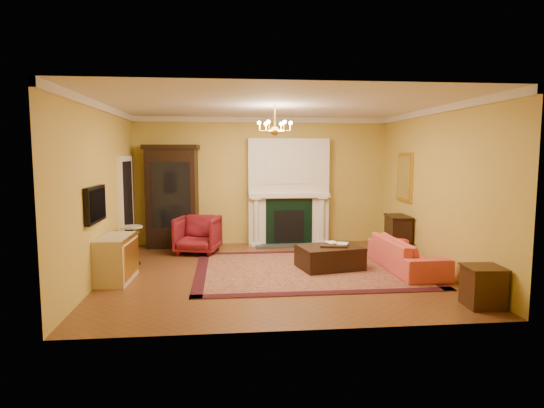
{
  "coord_description": "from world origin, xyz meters",
  "views": [
    {
      "loc": [
        -0.87,
        -8.04,
        2.16
      ],
      "look_at": [
        -0.02,
        0.3,
        1.22
      ],
      "focal_mm": 30.0,
      "sensor_mm": 36.0,
      "label": 1
    }
  ],
  "objects": [
    {
      "name": "china_cabinet",
      "position": [
        -2.1,
        2.49,
        1.13
      ],
      "size": [
        1.17,
        0.61,
        2.25
      ],
      "primitive_type": "cube",
      "rotation": [
        0.0,
        0.0,
        -0.09
      ],
      "color": "black",
      "rests_on": "floor"
    },
    {
      "name": "doorway",
      "position": [
        -2.95,
        1.7,
        1.05
      ],
      "size": [
        0.08,
        1.05,
        2.1
      ],
      "color": "white",
      "rests_on": "wall_left"
    },
    {
      "name": "wall_front",
      "position": [
        0.0,
        -2.76,
        1.5
      ],
      "size": [
        6.0,
        0.02,
        3.0
      ],
      "primitive_type": "cube",
      "color": "gold",
      "rests_on": "floor"
    },
    {
      "name": "topiary_left",
      "position": [
        -0.18,
        2.53,
        1.48
      ],
      "size": [
        0.17,
        0.17,
        0.45
      ],
      "color": "tan",
      "rests_on": "fireplace"
    },
    {
      "name": "coral_sofa",
      "position": [
        2.45,
        -0.08,
        0.4
      ],
      "size": [
        0.64,
        2.05,
        0.8
      ],
      "primitive_type": "imported",
      "rotation": [
        0.0,
        0.0,
        1.59
      ],
      "color": "#CE4841",
      "rests_on": "floor"
    },
    {
      "name": "wall_left",
      "position": [
        -3.01,
        0.0,
        1.5
      ],
      "size": [
        0.02,
        5.5,
        3.0
      ],
      "primitive_type": "cube",
      "color": "gold",
      "rests_on": "floor"
    },
    {
      "name": "tv_panel",
      "position": [
        -2.95,
        -0.6,
        1.35
      ],
      "size": [
        0.09,
        0.95,
        0.58
      ],
      "color": "black",
      "rests_on": "wall_left"
    },
    {
      "name": "wall_back",
      "position": [
        0.0,
        2.76,
        1.5
      ],
      "size": [
        6.0,
        0.02,
        3.0
      ],
      "primitive_type": "cube",
      "color": "gold",
      "rests_on": "floor"
    },
    {
      "name": "oriental_rug",
      "position": [
        0.64,
        0.13,
        0.01
      ],
      "size": [
        4.16,
        3.12,
        0.02
      ],
      "primitive_type": "cube",
      "rotation": [
        0.0,
        0.0,
        0.0
      ],
      "color": "#400D0E",
      "rests_on": "floor"
    },
    {
      "name": "wall_right",
      "position": [
        3.01,
        0.0,
        1.5
      ],
      "size": [
        0.02,
        5.5,
        3.0
      ],
      "primitive_type": "cube",
      "color": "gold",
      "rests_on": "floor"
    },
    {
      "name": "topiary_right",
      "position": [
        1.29,
        2.53,
        1.47
      ],
      "size": [
        0.16,
        0.16,
        0.44
      ],
      "color": "tan",
      "rests_on": "fireplace"
    },
    {
      "name": "pedestal_table",
      "position": [
        -2.7,
        0.86,
        0.44
      ],
      "size": [
        0.43,
        0.43,
        0.76
      ],
      "color": "black",
      "rests_on": "floor"
    },
    {
      "name": "chandelier",
      "position": [
        -0.0,
        0.0,
        2.61
      ],
      "size": [
        0.63,
        0.55,
        0.53
      ],
      "color": "gold",
      "rests_on": "ceiling"
    },
    {
      "name": "book_a",
      "position": [
        1.02,
        0.22,
        0.6
      ],
      "size": [
        0.19,
        0.07,
        0.26
      ],
      "primitive_type": "imported",
      "rotation": [
        0.0,
        0.0,
        0.27
      ],
      "color": "gray",
      "rests_on": "ottoman_tray"
    },
    {
      "name": "wingback_armchair",
      "position": [
        -1.49,
        1.76,
        0.45
      ],
      "size": [
        1.04,
        1.0,
        0.89
      ],
      "primitive_type": "imported",
      "rotation": [
        0.0,
        0.0,
        -0.24
      ],
      "color": "maroon",
      "rests_on": "floor"
    },
    {
      "name": "floor",
      "position": [
        0.0,
        0.0,
        -0.01
      ],
      "size": [
        6.0,
        5.5,
        0.02
      ],
      "primitive_type": "cube",
      "color": "brown",
      "rests_on": "ground"
    },
    {
      "name": "end_table",
      "position": [
        2.72,
        -2.15,
        0.28
      ],
      "size": [
        0.51,
        0.51,
        0.55
      ],
      "primitive_type": "cube",
      "rotation": [
        0.0,
        0.0,
        -0.07
      ],
      "color": "#321D0D",
      "rests_on": "floor"
    },
    {
      "name": "ceiling",
      "position": [
        0.0,
        0.0,
        3.01
      ],
      "size": [
        6.0,
        5.5,
        0.02
      ],
      "primitive_type": "cube",
      "color": "silver",
      "rests_on": "wall_back"
    },
    {
      "name": "crown_molding",
      "position": [
        0.0,
        0.96,
        2.94
      ],
      "size": [
        6.0,
        5.5,
        0.12
      ],
      "color": "silver",
      "rests_on": "ceiling"
    },
    {
      "name": "ottoman_tray",
      "position": [
        1.12,
        0.15,
        0.45
      ],
      "size": [
        0.57,
        0.48,
        0.03
      ],
      "primitive_type": "cube",
      "rotation": [
        0.0,
        0.0,
        -0.2
      ],
      "color": "black",
      "rests_on": "leather_ottoman"
    },
    {
      "name": "console_table",
      "position": [
        2.78,
        1.21,
        0.4
      ],
      "size": [
        0.49,
        0.77,
        0.81
      ],
      "primitive_type": "cube",
      "rotation": [
        0.0,
        0.0,
        -0.11
      ],
      "color": "black",
      "rests_on": "floor"
    },
    {
      "name": "gilt_mirror",
      "position": [
        2.97,
        1.4,
        1.65
      ],
      "size": [
        0.06,
        0.76,
        1.05
      ],
      "color": "gold",
      "rests_on": "wall_right"
    },
    {
      "name": "commode",
      "position": [
        -2.73,
        -0.27,
        0.38
      ],
      "size": [
        0.53,
        1.05,
        0.77
      ],
      "primitive_type": "cube",
      "rotation": [
        0.0,
        0.0,
        -0.05
      ],
      "color": "beige",
      "rests_on": "floor"
    },
    {
      "name": "leather_ottoman",
      "position": [
        1.05,
        0.15,
        0.22
      ],
      "size": [
        1.26,
        1.02,
        0.42
      ],
      "primitive_type": "cube",
      "rotation": [
        0.0,
        0.0,
        0.2
      ],
      "color": "black",
      "rests_on": "oriental_rug"
    },
    {
      "name": "fireplace",
      "position": [
        0.6,
        2.57,
        1.19
      ],
      "size": [
        1.9,
        0.7,
        2.5
      ],
      "color": "silver",
      "rests_on": "wall_back"
    },
    {
      "name": "book_b",
      "position": [
        1.2,
        0.17,
        0.6
      ],
      "size": [
        0.18,
        0.09,
        0.26
      ],
      "primitive_type": "imported",
      "rotation": [
        0.0,
        0.0,
        -0.4
      ],
      "color": "gray",
      "rests_on": "ottoman_tray"
    }
  ]
}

